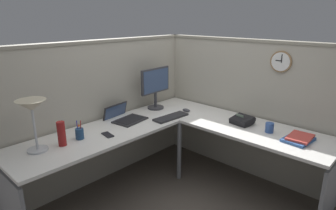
% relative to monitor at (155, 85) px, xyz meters
% --- Properties ---
extents(ground_plane, '(6.80, 6.80, 0.00)m').
position_rel_monitor_xyz_m(ground_plane, '(-0.26, -0.64, -1.02)').
color(ground_plane, '#4C443D').
extents(cubicle_wall_back, '(2.57, 0.12, 1.58)m').
position_rel_monitor_xyz_m(cubicle_wall_back, '(-0.63, 0.23, -0.23)').
color(cubicle_wall_back, '#A8A393').
rests_on(cubicle_wall_back, ground).
extents(cubicle_wall_right, '(0.12, 2.37, 1.58)m').
position_rel_monitor_xyz_m(cubicle_wall_right, '(0.61, -0.90, -0.23)').
color(cubicle_wall_right, '#A8A393').
rests_on(cubicle_wall_right, ground).
extents(desk, '(2.35, 2.15, 0.73)m').
position_rel_monitor_xyz_m(desk, '(-0.41, -0.69, -0.39)').
color(desk, silver).
rests_on(desk, ground).
extents(monitor, '(0.46, 0.20, 0.50)m').
position_rel_monitor_xyz_m(monitor, '(0.00, 0.00, 0.00)').
color(monitor, '#38383D').
rests_on(monitor, desk).
extents(laptop, '(0.39, 0.42, 0.22)m').
position_rel_monitor_xyz_m(laptop, '(-0.52, -0.02, -0.27)').
color(laptop, '#232326').
rests_on(laptop, desk).
extents(keyboard, '(0.44, 0.17, 0.02)m').
position_rel_monitor_xyz_m(keyboard, '(-0.14, -0.38, -0.28)').
color(keyboard, '#232326').
rests_on(keyboard, desk).
extents(computer_mouse, '(0.06, 0.10, 0.03)m').
position_rel_monitor_xyz_m(computer_mouse, '(0.16, -0.36, -0.28)').
color(computer_mouse, '#38383D').
rests_on(computer_mouse, desk).
extents(desk_lamp_dome, '(0.24, 0.24, 0.44)m').
position_rel_monitor_xyz_m(desk_lamp_dome, '(-1.50, -0.10, 0.07)').
color(desk_lamp_dome, '#B7BABF').
rests_on(desk_lamp_dome, desk).
extents(pen_cup, '(0.08, 0.08, 0.18)m').
position_rel_monitor_xyz_m(pen_cup, '(-1.13, -0.15, -0.24)').
color(pen_cup, navy).
rests_on(pen_cup, desk).
extents(cell_phone, '(0.09, 0.15, 0.01)m').
position_rel_monitor_xyz_m(cell_phone, '(-0.91, -0.26, -0.29)').
color(cell_phone, black).
rests_on(cell_phone, desk).
extents(thermos_flask, '(0.07, 0.07, 0.22)m').
position_rel_monitor_xyz_m(thermos_flask, '(-1.31, -0.16, -0.18)').
color(thermos_flask, maroon).
rests_on(thermos_flask, desk).
extents(office_phone, '(0.22, 0.23, 0.11)m').
position_rel_monitor_xyz_m(office_phone, '(0.24, -1.05, -0.26)').
color(office_phone, black).
rests_on(office_phone, desk).
extents(book_stack, '(0.30, 0.24, 0.04)m').
position_rel_monitor_xyz_m(book_stack, '(0.21, -1.64, -0.27)').
color(book_stack, '#335999').
rests_on(book_stack, desk).
extents(coffee_mug, '(0.08, 0.08, 0.10)m').
position_rel_monitor_xyz_m(coffee_mug, '(0.21, -1.36, -0.25)').
color(coffee_mug, '#2D4C8C').
rests_on(coffee_mug, desk).
extents(wall_clock, '(0.04, 0.22, 0.22)m').
position_rel_monitor_xyz_m(wall_clock, '(0.55, -1.26, 0.35)').
color(wall_clock, olive).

